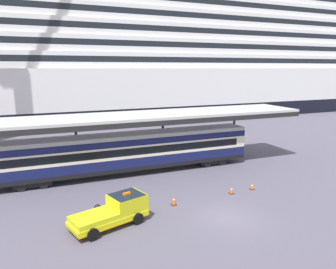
% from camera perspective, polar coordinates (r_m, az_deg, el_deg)
% --- Properties ---
extents(ground_plane, '(400.00, 400.00, 0.00)m').
position_cam_1_polar(ground_plane, '(23.91, 10.55, -14.31)').
color(ground_plane, '#565263').
extents(cruise_ship, '(178.54, 25.56, 39.40)m').
position_cam_1_polar(cruise_ship, '(70.95, -9.53, 13.91)').
color(cruise_ship, black).
rests_on(cruise_ship, ground).
extents(platform_canopy, '(38.00, 6.05, 5.87)m').
position_cam_1_polar(platform_canopy, '(31.82, -7.14, 3.02)').
color(platform_canopy, '#BCBCBC').
rests_on(platform_canopy, ground).
extents(train_carriage, '(25.22, 2.81, 4.11)m').
position_cam_1_polar(train_carriage, '(32.10, -6.80, -2.97)').
color(train_carriage, black).
rests_on(train_carriage, ground).
extents(service_truck, '(5.56, 3.46, 2.02)m').
position_cam_1_polar(service_truck, '(22.55, -9.34, -13.15)').
color(service_truck, yellow).
rests_on(service_truck, ground).
extents(traffic_cone_near, '(0.36, 0.36, 0.60)m').
position_cam_1_polar(traffic_cone_near, '(29.35, 14.74, -8.84)').
color(traffic_cone_near, black).
rests_on(traffic_cone_near, ground).
extents(traffic_cone_mid, '(0.36, 0.36, 0.69)m').
position_cam_1_polar(traffic_cone_mid, '(27.99, 11.23, -9.61)').
color(traffic_cone_mid, black).
rests_on(traffic_cone_mid, ground).
extents(traffic_cone_far, '(0.36, 0.36, 0.78)m').
position_cam_1_polar(traffic_cone_far, '(25.32, 1.05, -11.61)').
color(traffic_cone_far, black).
rests_on(traffic_cone_far, ground).
extents(quay_bollard, '(0.48, 0.48, 0.96)m').
position_cam_1_polar(quay_bollard, '(23.91, -12.41, -13.02)').
color(quay_bollard, black).
rests_on(quay_bollard, ground).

